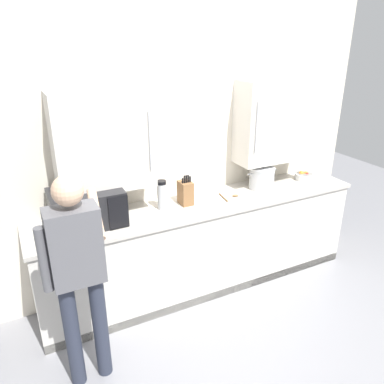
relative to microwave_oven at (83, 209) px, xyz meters
name	(u,v)px	position (x,y,z in m)	size (l,w,h in m)	color
ground_plane	(255,344)	(1.12, -0.98, -1.10)	(9.85, 9.85, 0.00)	gray
back_wall_tiled	(190,140)	(1.12, 0.26, 0.39)	(3.95, 0.44, 2.87)	beige
counter_unit	(203,245)	(1.12, -0.03, -0.63)	(3.27, 0.60, 0.94)	beige
microwave_oven	(83,209)	(0.00, 0.00, 0.00)	(0.71, 0.83, 0.31)	black
knife_block	(185,193)	(0.95, 0.01, -0.04)	(0.11, 0.15, 0.30)	brown
fruit_bowl	(304,176)	(2.40, 0.01, -0.11)	(0.21, 0.21, 0.10)	white
stock_pot	(262,178)	(1.82, 0.01, -0.04)	(0.36, 0.26, 0.26)	#B7BABF
wooden_spoon	(230,196)	(1.41, -0.04, -0.14)	(0.18, 0.20, 0.02)	brown
thermos_flask	(162,195)	(0.71, 0.01, -0.01)	(0.08, 0.08, 0.28)	#B7BABF
person_figure	(78,267)	(-0.19, -0.68, -0.11)	(0.48, 0.50, 1.65)	#282D3D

